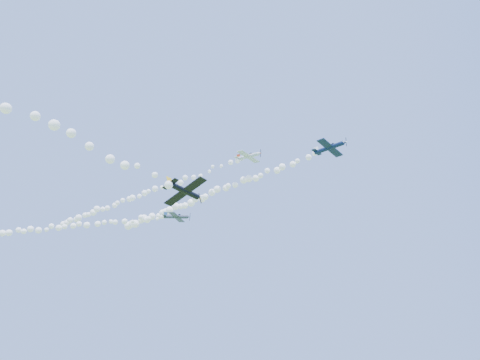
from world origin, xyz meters
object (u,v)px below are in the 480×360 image
(plane_grey, at_px, (177,217))
(plane_black, at_px, (185,191))
(plane_white, at_px, (249,156))
(plane_navy, at_px, (330,148))

(plane_grey, bearing_deg, plane_black, -67.10)
(plane_white, relative_size, plane_navy, 0.95)
(plane_grey, relative_size, plane_black, 0.99)
(plane_navy, xyz_separation_m, plane_black, (-19.66, -23.93, -17.26))
(plane_grey, bearing_deg, plane_navy, -17.10)
(plane_white, xyz_separation_m, plane_grey, (-18.28, 0.26, -12.73))
(plane_white, height_order, plane_black, plane_white)
(plane_navy, bearing_deg, plane_white, -175.02)
(plane_white, relative_size, plane_black, 1.02)
(plane_white, bearing_deg, plane_black, -75.30)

